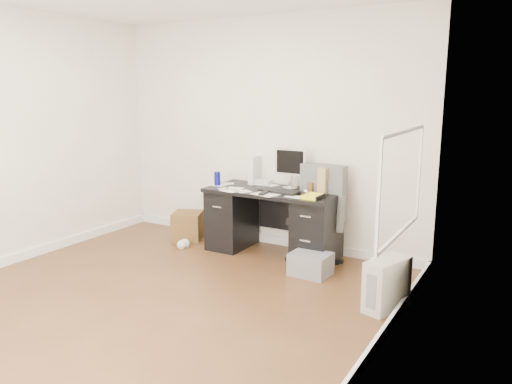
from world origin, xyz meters
TOP-DOWN VIEW (x-y plane):
  - ground at (0.00, 0.00)m, footprint 4.00×4.00m
  - room_shell at (0.03, 0.03)m, footprint 4.02×4.02m
  - desk at (0.30, 1.65)m, footprint 1.50×0.70m
  - loose_papers at (0.10, 1.60)m, footprint 1.10×0.60m
  - lcd_monitor at (0.44, 1.80)m, footprint 0.37×0.22m
  - keyboard at (0.44, 1.54)m, footprint 0.47×0.21m
  - computer_mouse at (0.73, 1.61)m, footprint 0.07×0.07m
  - travel_mug at (-0.39, 1.55)m, footprint 0.10×0.10m
  - white_binder at (-0.07, 1.90)m, footprint 0.16×0.30m
  - magazine_file at (0.88, 1.80)m, footprint 0.13×0.25m
  - pen_cup at (0.72, 1.79)m, footprint 0.14×0.14m
  - yellow_book at (0.87, 1.47)m, footprint 0.18×0.23m
  - paper_remote at (0.35, 1.39)m, footprint 0.33×0.29m
  - office_chair at (0.82, 1.65)m, footprint 0.65×0.65m
  - pc_tower at (1.85, 0.83)m, footprint 0.33×0.49m
  - shopping_bag at (1.81, 0.99)m, footprint 0.33×0.27m
  - wicker_basket at (-0.89, 1.61)m, footprint 0.46×0.46m
  - desk_printer at (0.96, 1.25)m, footprint 0.40×0.34m

SIDE VIEW (x-z plane):
  - ground at x=0.00m, z-range 0.00..0.00m
  - desk_printer at x=0.96m, z-range 0.00..0.23m
  - wicker_basket at x=-0.89m, z-range 0.00..0.35m
  - shopping_bag at x=1.81m, z-range 0.00..0.38m
  - pc_tower at x=1.85m, z-range 0.00..0.45m
  - desk at x=0.30m, z-range 0.02..0.77m
  - office_chair at x=0.82m, z-range 0.00..1.05m
  - loose_papers at x=0.10m, z-range 0.75..0.75m
  - paper_remote at x=0.35m, z-range 0.75..0.77m
  - keyboard at x=0.44m, z-range 0.75..0.78m
  - yellow_book at x=0.87m, z-range 0.75..0.79m
  - computer_mouse at x=0.73m, z-range 0.75..0.81m
  - travel_mug at x=-0.39m, z-range 0.75..0.91m
  - pen_cup at x=0.72m, z-range 0.75..1.00m
  - magazine_file at x=0.88m, z-range 0.75..1.04m
  - white_binder at x=-0.07m, z-range 0.75..1.08m
  - lcd_monitor at x=0.44m, z-range 0.75..1.22m
  - room_shell at x=0.03m, z-range 0.30..3.01m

